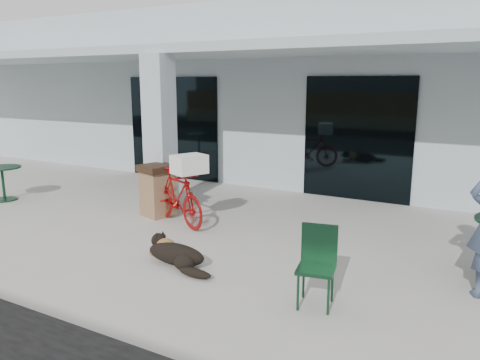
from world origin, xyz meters
The scene contains 12 objects.
ground centered at (0.00, 0.00, 0.00)m, with size 80.00×80.00×0.00m, color #B2AFA8.
building centered at (0.00, 8.50, 2.25)m, with size 22.00×7.00×4.50m, color #ADBDC4.
storefront_glass_left centered at (-3.20, 4.98, 1.35)m, with size 2.80×0.06×2.70m, color black.
storefront_glass_right centered at (1.80, 4.98, 1.35)m, with size 2.40×0.06×2.70m, color black.
column centered at (-1.50, 2.30, 1.56)m, with size 0.50×0.50×3.12m, color #ADBDC4.
overhang centered at (0.00, 3.60, 3.21)m, with size 22.00×2.80×0.18m, color #ADBDC4.
bicycle centered at (-0.54, 1.55, 0.51)m, with size 0.48×1.69×1.02m, color maroon.
laundry_basket centered at (-0.13, 1.37, 1.18)m, with size 0.55×0.41×0.33m, color white.
dog centered at (0.63, -0.08, 0.18)m, with size 1.08×0.36×0.36m, color black, non-canonical shape.
cafe_table_near centered at (-4.96, 1.09, 0.38)m, with size 0.80×0.80×0.75m, color #133721, non-canonical shape.
cafe_chair_far_a centered at (2.81, -0.30, 0.47)m, with size 0.43×0.47×0.95m, color #133721, non-canonical shape.
trash_receptacle centered at (-1.20, 1.80, 0.51)m, with size 0.59×0.59×1.01m, color #816143, non-canonical shape.
Camera 1 is at (4.51, -5.16, 2.58)m, focal length 35.00 mm.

